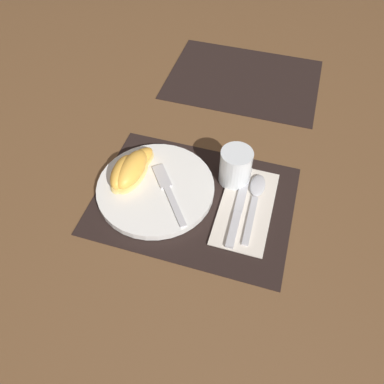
# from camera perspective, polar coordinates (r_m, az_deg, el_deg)

# --- Properties ---
(ground_plane) EXTENTS (3.00, 3.00, 0.00)m
(ground_plane) POSITION_cam_1_polar(r_m,az_deg,el_deg) (0.83, 0.23, -1.27)
(ground_plane) COLOR brown
(placemat) EXTENTS (0.43, 0.32, 0.00)m
(placemat) POSITION_cam_1_polar(r_m,az_deg,el_deg) (0.83, 0.24, -1.19)
(placemat) COLOR black
(placemat) RESTS_ON ground_plane
(placemat_far) EXTENTS (0.43, 0.32, 0.00)m
(placemat_far) POSITION_cam_1_polar(r_m,az_deg,el_deg) (1.17, 7.82, 16.70)
(placemat_far) COLOR black
(placemat_far) RESTS_ON ground_plane
(plate) EXTENTS (0.26, 0.26, 0.02)m
(plate) POSITION_cam_1_polar(r_m,az_deg,el_deg) (0.84, -5.50, 0.72)
(plate) COLOR white
(plate) RESTS_ON placemat
(juice_glass) EXTENTS (0.07, 0.07, 0.09)m
(juice_glass) POSITION_cam_1_polar(r_m,az_deg,el_deg) (0.84, 6.60, 3.63)
(juice_glass) COLOR silver
(juice_glass) RESTS_ON placemat
(napkin) EXTENTS (0.11, 0.23, 0.00)m
(napkin) POSITION_cam_1_polar(r_m,az_deg,el_deg) (0.82, 8.22, -2.34)
(napkin) COLOR silver
(napkin) RESTS_ON placemat
(knife) EXTENTS (0.02, 0.22, 0.01)m
(knife) POSITION_cam_1_polar(r_m,az_deg,el_deg) (0.82, 7.17, -2.23)
(knife) COLOR #BCBCC1
(knife) RESTS_ON napkin
(spoon) EXTENTS (0.04, 0.19, 0.01)m
(spoon) POSITION_cam_1_polar(r_m,az_deg,el_deg) (0.84, 9.69, -0.34)
(spoon) COLOR #BCBCC1
(spoon) RESTS_ON napkin
(fork) EXTENTS (0.12, 0.15, 0.00)m
(fork) POSITION_cam_1_polar(r_m,az_deg,el_deg) (0.83, -3.74, 0.38)
(fork) COLOR #BCBCC1
(fork) RESTS_ON plate
(citrus_wedge_0) EXTENTS (0.09, 0.13, 0.03)m
(citrus_wedge_0) POSITION_cam_1_polar(r_m,az_deg,el_deg) (0.87, -8.89, 4.21)
(citrus_wedge_0) COLOR #F4DB84
(citrus_wedge_0) RESTS_ON plate
(citrus_wedge_1) EXTENTS (0.06, 0.12, 0.05)m
(citrus_wedge_1) POSITION_cam_1_polar(r_m,az_deg,el_deg) (0.85, -9.17, 3.33)
(citrus_wedge_1) COLOR #F4DB84
(citrus_wedge_1) RESTS_ON plate
(citrus_wedge_2) EXTENTS (0.05, 0.10, 0.04)m
(citrus_wedge_2) POSITION_cam_1_polar(r_m,az_deg,el_deg) (0.85, -10.63, 2.78)
(citrus_wedge_2) COLOR #F4DB84
(citrus_wedge_2) RESTS_ON plate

